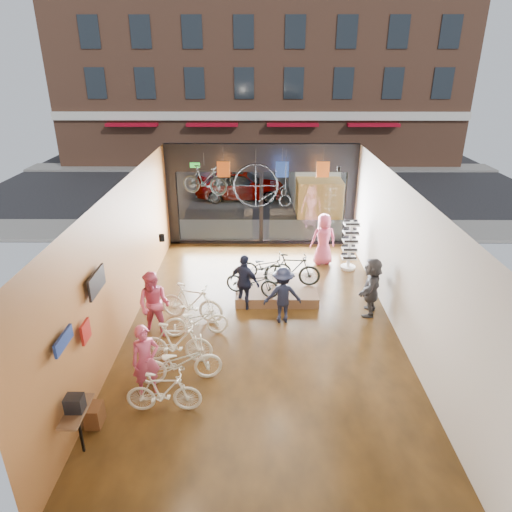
{
  "coord_description": "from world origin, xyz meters",
  "views": [
    {
      "loc": [
        -0.09,
        -10.47,
        6.58
      ],
      "look_at": [
        -0.17,
        1.4,
        1.43
      ],
      "focal_mm": 32.0,
      "sensor_mm": 36.0,
      "label": 1
    }
  ],
  "objects_px": {
    "street_car": "(240,184)",
    "display_bike_left": "(252,281)",
    "floor_bike_1": "(164,392)",
    "floor_bike_2": "(180,362)",
    "display_platform": "(276,290)",
    "hung_bike": "(205,180)",
    "floor_bike_5": "(192,302)",
    "customer_5": "(371,286)",
    "floor_bike_4": "(196,320)",
    "penny_farthing": "(265,187)",
    "customer_3": "(283,295)",
    "customer_4": "(323,239)",
    "box_truck": "(315,180)",
    "display_bike_mid": "(292,270)",
    "sunglasses_rack": "(350,245)",
    "customer_0": "(146,360)",
    "display_bike_right": "(266,266)",
    "customer_2": "(245,282)",
    "customer_1": "(154,305)",
    "floor_bike_3": "(176,343)"
  },
  "relations": [
    {
      "from": "floor_bike_1",
      "to": "penny_farthing",
      "type": "relative_size",
      "value": 0.78
    },
    {
      "from": "display_bike_right",
      "to": "customer_1",
      "type": "distance_m",
      "value": 3.94
    },
    {
      "from": "customer_3",
      "to": "display_bike_mid",
      "type": "bearing_deg",
      "value": -108.37
    },
    {
      "from": "customer_3",
      "to": "sunglasses_rack",
      "type": "xyz_separation_m",
      "value": [
        2.4,
        3.38,
        0.06
      ]
    },
    {
      "from": "street_car",
      "to": "display_bike_left",
      "type": "height_order",
      "value": "street_car"
    },
    {
      "from": "penny_farthing",
      "to": "customer_3",
      "type": "bearing_deg",
      "value": -84.71
    },
    {
      "from": "floor_bike_4",
      "to": "customer_2",
      "type": "height_order",
      "value": "customer_2"
    },
    {
      "from": "display_bike_left",
      "to": "floor_bike_4",
      "type": "bearing_deg",
      "value": 158.21
    },
    {
      "from": "customer_4",
      "to": "floor_bike_2",
      "type": "bearing_deg",
      "value": 48.64
    },
    {
      "from": "display_platform",
      "to": "customer_3",
      "type": "relative_size",
      "value": 1.52
    },
    {
      "from": "display_platform",
      "to": "hung_bike",
      "type": "xyz_separation_m",
      "value": [
        -2.31,
        2.43,
        2.78
      ]
    },
    {
      "from": "street_car",
      "to": "display_platform",
      "type": "xyz_separation_m",
      "value": [
        1.47,
        -10.23,
        -0.61
      ]
    },
    {
      "from": "street_car",
      "to": "customer_4",
      "type": "bearing_deg",
      "value": -158.34
    },
    {
      "from": "floor_bike_2",
      "to": "customer_0",
      "type": "bearing_deg",
      "value": 109.79
    },
    {
      "from": "street_car",
      "to": "customer_5",
      "type": "height_order",
      "value": "customer_5"
    },
    {
      "from": "display_bike_mid",
      "to": "sunglasses_rack",
      "type": "height_order",
      "value": "sunglasses_rack"
    },
    {
      "from": "box_truck",
      "to": "display_platform",
      "type": "bearing_deg",
      "value": -103.09
    },
    {
      "from": "customer_0",
      "to": "sunglasses_rack",
      "type": "distance_m",
      "value": 8.29
    },
    {
      "from": "customer_1",
      "to": "customer_5",
      "type": "height_order",
      "value": "customer_1"
    },
    {
      "from": "hung_bike",
      "to": "customer_2",
      "type": "bearing_deg",
      "value": -138.82
    },
    {
      "from": "box_truck",
      "to": "floor_bike_2",
      "type": "bearing_deg",
      "value": -108.3
    },
    {
      "from": "floor_bike_3",
      "to": "sunglasses_rack",
      "type": "height_order",
      "value": "sunglasses_rack"
    },
    {
      "from": "display_platform",
      "to": "box_truck",
      "type": "bearing_deg",
      "value": 76.91
    },
    {
      "from": "display_bike_left",
      "to": "floor_bike_1",
      "type": "bearing_deg",
      "value": 177.84
    },
    {
      "from": "floor_bike_3",
      "to": "hung_bike",
      "type": "relative_size",
      "value": 1.08
    },
    {
      "from": "customer_0",
      "to": "customer_3",
      "type": "bearing_deg",
      "value": 17.33
    },
    {
      "from": "floor_bike_4",
      "to": "display_bike_left",
      "type": "bearing_deg",
      "value": -50.31
    },
    {
      "from": "display_bike_mid",
      "to": "display_platform",
      "type": "bearing_deg",
      "value": 100.19
    },
    {
      "from": "floor_bike_4",
      "to": "penny_farthing",
      "type": "height_order",
      "value": "penny_farthing"
    },
    {
      "from": "display_bike_mid",
      "to": "floor_bike_3",
      "type": "bearing_deg",
      "value": 143.84
    },
    {
      "from": "floor_bike_5",
      "to": "floor_bike_2",
      "type": "bearing_deg",
      "value": -162.33
    },
    {
      "from": "street_car",
      "to": "penny_farthing",
      "type": "height_order",
      "value": "penny_farthing"
    },
    {
      "from": "box_truck",
      "to": "customer_3",
      "type": "bearing_deg",
      "value": -100.71
    },
    {
      "from": "display_bike_right",
      "to": "customer_2",
      "type": "bearing_deg",
      "value": 159.49
    },
    {
      "from": "floor_bike_2",
      "to": "floor_bike_5",
      "type": "bearing_deg",
      "value": -9.21
    },
    {
      "from": "customer_4",
      "to": "penny_farthing",
      "type": "xyz_separation_m",
      "value": [
        -2.0,
        0.83,
        1.6
      ]
    },
    {
      "from": "street_car",
      "to": "floor_bike_5",
      "type": "relative_size",
      "value": 2.48
    },
    {
      "from": "floor_bike_2",
      "to": "floor_bike_3",
      "type": "xyz_separation_m",
      "value": [
        -0.2,
        0.7,
        0.03
      ]
    },
    {
      "from": "floor_bike_1",
      "to": "floor_bike_4",
      "type": "bearing_deg",
      "value": -7.16
    },
    {
      "from": "street_car",
      "to": "floor_bike_1",
      "type": "distance_m",
      "value": 15.24
    },
    {
      "from": "display_platform",
      "to": "hung_bike",
      "type": "distance_m",
      "value": 4.35
    },
    {
      "from": "floor_bike_1",
      "to": "floor_bike_2",
      "type": "xyz_separation_m",
      "value": [
        0.18,
        0.94,
        0.03
      ]
    },
    {
      "from": "floor_bike_5",
      "to": "customer_5",
      "type": "distance_m",
      "value": 4.93
    },
    {
      "from": "street_car",
      "to": "floor_bike_5",
      "type": "bearing_deg",
      "value": 175.74
    },
    {
      "from": "floor_bike_2",
      "to": "customer_0",
      "type": "height_order",
      "value": "customer_0"
    },
    {
      "from": "floor_bike_5",
      "to": "display_platform",
      "type": "height_order",
      "value": "floor_bike_5"
    },
    {
      "from": "sunglasses_rack",
      "to": "display_bike_left",
      "type": "bearing_deg",
      "value": -126.39
    },
    {
      "from": "customer_3",
      "to": "floor_bike_4",
      "type": "bearing_deg",
      "value": 11.79
    },
    {
      "from": "display_bike_left",
      "to": "customer_2",
      "type": "bearing_deg",
      "value": 157.77
    },
    {
      "from": "customer_2",
      "to": "customer_5",
      "type": "relative_size",
      "value": 0.97
    }
  ]
}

